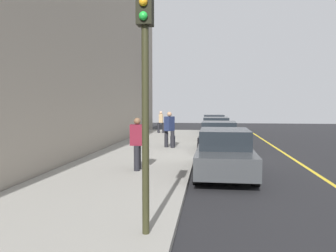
# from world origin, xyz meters

# --- Properties ---
(ground_plane) EXTENTS (56.00, 56.00, 0.00)m
(ground_plane) POSITION_xyz_m (0.00, 0.00, 0.00)
(ground_plane) COLOR black
(sidewalk) EXTENTS (28.00, 4.60, 0.15)m
(sidewalk) POSITION_xyz_m (0.00, -3.30, 0.07)
(sidewalk) COLOR gray
(sidewalk) RESTS_ON ground
(lane_stripe_centre) EXTENTS (28.00, 0.14, 0.01)m
(lane_stripe_centre) POSITION_xyz_m (0.00, 3.20, 0.00)
(lane_stripe_centre) COLOR gold
(lane_stripe_centre) RESTS_ON ground
(snow_bank_curb) EXTENTS (4.43, 0.56, 0.22)m
(snow_bank_curb) POSITION_xyz_m (-5.56, -0.70, 0.11)
(snow_bank_curb) COLOR white
(snow_bank_curb) RESTS_ON ground
(parked_car_navy) EXTENTS (4.55, 1.98, 1.51)m
(parked_car_navy) POSITION_xyz_m (-12.43, -0.01, 0.76)
(parked_car_navy) COLOR black
(parked_car_navy) RESTS_ON ground
(parked_car_silver) EXTENTS (4.60, 1.91, 1.51)m
(parked_car_silver) POSITION_xyz_m (-6.88, 0.04, 0.76)
(parked_car_silver) COLOR black
(parked_car_silver) RESTS_ON ground
(parked_car_black) EXTENTS (4.18, 2.00, 1.51)m
(parked_car_black) POSITION_xyz_m (-1.22, 0.07, 0.76)
(parked_car_black) COLOR black
(parked_car_black) RESTS_ON ground
(parked_car_charcoal) EXTENTS (4.56, 1.95, 1.51)m
(parked_car_charcoal) POSITION_xyz_m (3.97, 0.11, 0.76)
(parked_car_charcoal) COLOR black
(parked_car_charcoal) RESTS_ON ground
(pedestrian_tan_coat) EXTENTS (0.47, 0.56, 1.69)m
(pedestrian_tan_coat) POSITION_xyz_m (-10.68, -4.10, 1.05)
(pedestrian_tan_coat) COLOR black
(pedestrian_tan_coat) RESTS_ON sidewalk
(pedestrian_burgundy_coat) EXTENTS (0.58, 0.50, 1.75)m
(pedestrian_burgundy_coat) POSITION_xyz_m (4.17, -2.79, 1.08)
(pedestrian_burgundy_coat) COLOR black
(pedestrian_burgundy_coat) RESTS_ON sidewalk
(pedestrian_navy_coat) EXTENTS (0.58, 0.54, 1.82)m
(pedestrian_navy_coat) POSITION_xyz_m (-1.84, -2.41, 1.12)
(pedestrian_navy_coat) COLOR black
(pedestrian_navy_coat) RESTS_ON sidewalk
(traffic_light_pole) EXTENTS (0.35, 0.26, 4.18)m
(traffic_light_pole) POSITION_xyz_m (9.71, -1.47, 2.99)
(traffic_light_pole) COLOR #2D2D19
(traffic_light_pole) RESTS_ON sidewalk
(rolling_suitcase) EXTENTS (0.34, 0.22, 0.91)m
(rolling_suitcase) POSITION_xyz_m (-2.35, -2.29, 0.43)
(rolling_suitcase) COLOR #191E38
(rolling_suitcase) RESTS_ON sidewalk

